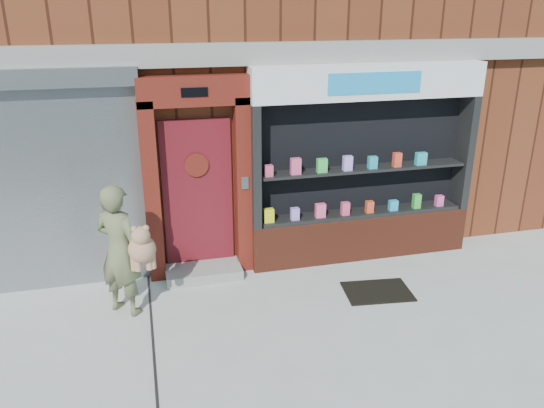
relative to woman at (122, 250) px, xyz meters
name	(u,v)px	position (x,y,z in m)	size (l,w,h in m)	color
ground	(283,333)	(1.83, -0.99, -0.88)	(80.00, 80.00, 0.00)	#9E9E99
shutter_bay	(24,172)	(-1.17, 0.94, 0.84)	(3.10, 0.30, 3.04)	gray
red_door_bay	(198,179)	(1.08, 0.87, 0.57)	(1.52, 0.58, 2.90)	#50140D
pharmacy_bay	(363,173)	(3.58, 0.82, 0.49)	(3.50, 0.41, 3.00)	maroon
woman	(122,250)	(0.00, 0.00, 0.00)	(0.83, 0.72, 1.74)	#5D6341
doormat	(377,291)	(3.38, -0.35, -0.87)	(0.91, 0.64, 0.02)	black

